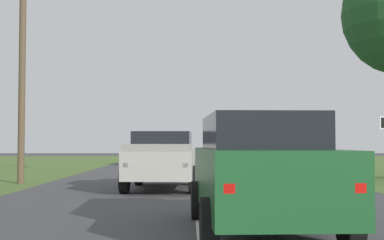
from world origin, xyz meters
The scene contains 4 objects.
ground_plane centered at (0.00, 9.10, 0.00)m, with size 120.00×120.00×0.00m, color #424244.
red_suv_near centered at (0.99, 5.52, 1.01)m, with size 2.31×4.83×1.92m.
pickup_truck_lead centered at (-1.00, 13.37, 0.93)m, with size 2.36×5.00×1.79m.
traffic_light centered at (-4.24, 15.65, 5.54)m, with size 7.68×0.40×8.43m.
Camera 1 is at (-0.21, -3.36, 1.46)m, focal length 50.18 mm.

